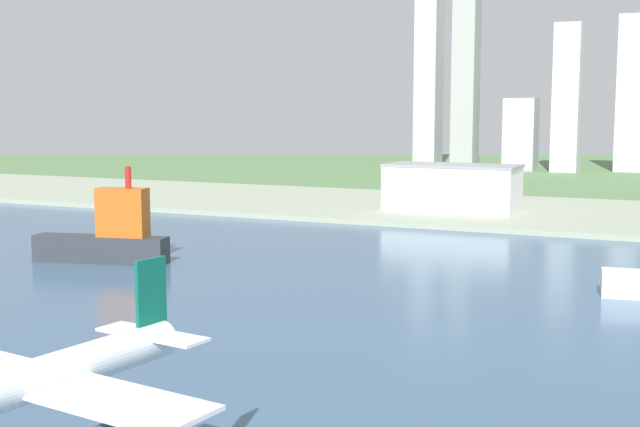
# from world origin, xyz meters

# --- Properties ---
(ground_plane) EXTENTS (2400.00, 2400.00, 0.00)m
(ground_plane) POSITION_xyz_m (0.00, 300.00, 0.00)
(ground_plane) COLOR #547848
(water_bay) EXTENTS (840.00, 360.00, 0.15)m
(water_bay) POSITION_xyz_m (0.00, 240.00, 0.07)
(water_bay) COLOR #385675
(water_bay) RESTS_ON ground
(industrial_pier) EXTENTS (840.00, 140.00, 2.50)m
(industrial_pier) POSITION_xyz_m (0.00, 490.00, 1.25)
(industrial_pier) COLOR #959F89
(industrial_pier) RESTS_ON ground
(airplane_landing) EXTENTS (41.63, 44.46, 14.29)m
(airplane_landing) POSITION_xyz_m (31.40, 133.86, 24.01)
(airplane_landing) COLOR silver
(container_barge) EXTENTS (47.60, 18.86, 32.86)m
(container_barge) POSITION_xyz_m (-90.75, 296.24, 9.33)
(container_barge) COLOR #2D3338
(container_barge) RESTS_ON water_bay
(warehouse_main) EXTENTS (65.16, 30.11, 22.75)m
(warehouse_main) POSITION_xyz_m (-22.33, 474.42, 13.90)
(warehouse_main) COLOR white
(warehouse_main) RESTS_ON industrial_pier
(distant_skyline) EXTENTS (436.44, 72.45, 159.31)m
(distant_skyline) POSITION_xyz_m (14.91, 819.75, 59.79)
(distant_skyline) COLOR #B5B7C2
(distant_skyline) RESTS_ON ground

